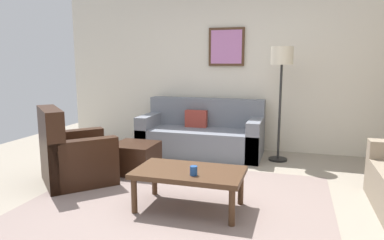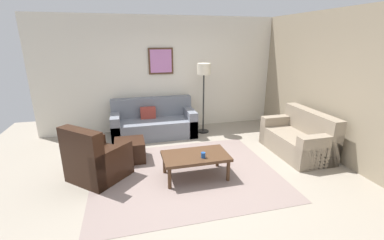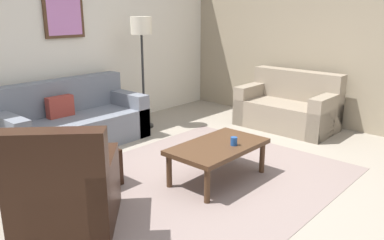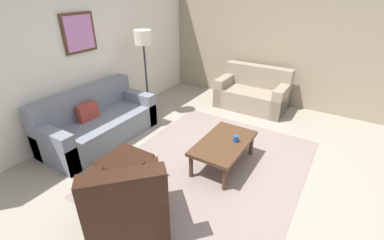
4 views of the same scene
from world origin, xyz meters
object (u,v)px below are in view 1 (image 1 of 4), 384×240
Objects in this scene: armchair_leather at (72,158)px; lamp_standing at (282,67)px; coffee_table at (189,175)px; framed_artwork at (226,47)px; cup at (194,171)px; couch_main at (203,135)px; ottoman at (135,158)px.

armchair_leather is 0.66× the size of lamp_standing.
framed_artwork is at bearing 93.50° from coffee_table.
lamp_standing is (0.78, 2.10, 1.05)m from coffee_table.
coffee_table is 12.02× the size of cup.
coffee_table is 2.99m from framed_artwork.
framed_artwork reaches higher than couch_main.
armchair_leather is 3.08m from framed_artwork.
coffee_table is at bearing -86.50° from framed_artwork.
framed_artwork is at bearing 54.72° from couch_main.
framed_artwork is at bearing 149.77° from lamp_standing.
cup reaches higher than coffee_table.
coffee_table is at bearing -11.88° from armchair_leather.
couch_main is 3.49× the size of ottoman.
cup is (0.55, -2.37, 0.16)m from couch_main.
couch_main is 2.22m from armchair_leather.
framed_artwork reaches higher than ottoman.
framed_artwork reaches higher than coffee_table.
cup is (0.09, -0.14, 0.10)m from coffee_table.
lamp_standing reaches higher than armchair_leather.
cup is 2.53m from lamp_standing.
framed_artwork reaches higher than lamp_standing.
lamp_standing is (1.23, -0.13, 1.11)m from couch_main.
coffee_table is (1.63, -0.34, 0.05)m from armchair_leather.
lamp_standing is at bearing -6.10° from couch_main.
couch_main is at bearing 58.13° from armchair_leather.
armchair_leather reaches higher than coffee_table.
couch_main is 1.14× the size of lamp_standing.
ottoman is 0.33× the size of lamp_standing.
cup is at bearing -84.83° from framed_artwork.
armchair_leather is 2.02× the size of ottoman.
cup reaches higher than ottoman.
armchair_leather is at bearing -133.69° from ottoman.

